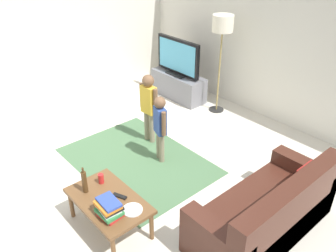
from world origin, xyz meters
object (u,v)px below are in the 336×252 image
tv (178,57)px  coffee_table (109,203)px  tv_stand (178,86)px  book_stack (109,208)px  tv_remote (120,196)px  bottle (84,182)px  floor_lamp (223,29)px  plate (132,210)px  child_near_tv (149,103)px  soda_can (101,179)px  couch (269,215)px  child_center (160,123)px

tv → coffee_table: tv is taller
tv_stand → book_stack: size_ratio=4.20×
tv → book_stack: 3.90m
book_stack → tv_remote: (-0.17, 0.24, -0.08)m
tv_stand → bottle: 3.65m
book_stack → floor_lamp: bearing=113.3°
bottle → plate: size_ratio=1.52×
child_near_tv → soda_can: bearing=-58.1°
child_near_tv → coffee_table: size_ratio=1.14×
floor_lamp → book_stack: size_ratio=6.23×
tv → child_near_tv: 1.74m
tv_remote → soda_can: 0.35m
tv_remote → plate: size_ratio=0.77×
tv_stand → coffee_table: tv_stand is taller
book_stack → tv_stand: bearing=126.7°
tv_stand → bottle: (1.84, -3.14, 0.32)m
couch → tv: bearing=152.9°
tv_remote → couch: bearing=20.8°
soda_can → child_near_tv: bearing=121.9°
child_near_tv → plate: size_ratio=5.19×
child_center → bottle: (0.38, -1.43, -0.06)m
book_stack → couch: bearing=53.1°
tv → child_near_tv: (0.93, -1.46, -0.16)m
coffee_table → bottle: bearing=-156.8°
bottle → tv_remote: 0.43m
tv → child_center: 2.24m
couch → child_center: (-1.92, 0.04, 0.33)m
child_near_tv → coffee_table: child_near_tv is taller
tv → soda_can: bearing=-57.9°
couch → coffee_table: bearing=-134.7°
coffee_table → book_stack: 0.29m
coffee_table → tv_remote: 0.14m
floor_lamp → book_stack: 3.72m
soda_can → floor_lamp: bearing=106.4°
floor_lamp → plate: floor_lamp is taller
tv → coffee_table: bearing=-54.7°
couch → child_center: child_center is taller
child_near_tv → soda_can: (0.89, -1.43, -0.21)m
floor_lamp → soda_can: bearing=-73.6°
coffee_table → book_stack: book_stack is taller
tv → child_near_tv: tv is taller
tv_remote → bottle: bearing=-166.8°
floor_lamp → plate: size_ratio=8.09×
floor_lamp → plate: (1.52, -3.07, -1.12)m
couch → soda_can: 1.96m
tv_stand → book_stack: (2.33, -3.13, 0.27)m
child_near_tv → tv_remote: (1.24, -1.41, -0.26)m
tv → floor_lamp: floor_lamp is taller
coffee_table → bottle: size_ratio=3.00×
child_near_tv → soda_can: child_near_tv is taller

